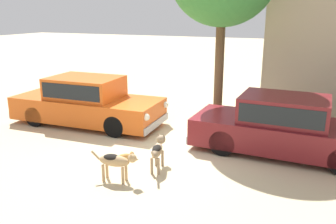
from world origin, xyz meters
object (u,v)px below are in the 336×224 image
at_px(stray_dog_tan, 158,149).
at_px(parked_sedan_nearest, 87,101).
at_px(parked_sedan_second, 284,126).
at_px(stray_cat, 124,157).
at_px(stray_dog_spotted, 116,161).

bearing_deg(stray_dog_tan, parked_sedan_nearest, 45.43).
xyz_separation_m(parked_sedan_second, stray_cat, (-3.38, -1.89, -0.63)).
bearing_deg(stray_dog_tan, stray_cat, 69.96).
bearing_deg(parked_sedan_nearest, stray_dog_spotted, -48.89).
xyz_separation_m(parked_sedan_nearest, stray_dog_tan, (3.36, -2.13, -0.26)).
relative_size(stray_dog_spotted, stray_cat, 1.90).
bearing_deg(stray_dog_tan, stray_dog_spotted, 136.59).
xyz_separation_m(stray_dog_spotted, stray_dog_tan, (0.53, 0.88, 0.01)).
height_order(parked_sedan_second, stray_dog_tan, parked_sedan_second).
bearing_deg(stray_dog_tan, parked_sedan_second, -62.57).
bearing_deg(stray_dog_spotted, stray_cat, 105.29).
bearing_deg(parked_sedan_second, stray_cat, -149.20).
height_order(stray_dog_tan, stray_cat, stray_dog_tan).
bearing_deg(parked_sedan_nearest, stray_cat, -41.66).
distance_m(stray_dog_tan, stray_cat, 1.02).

